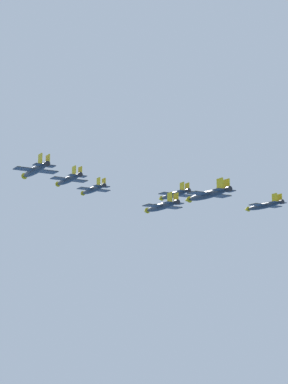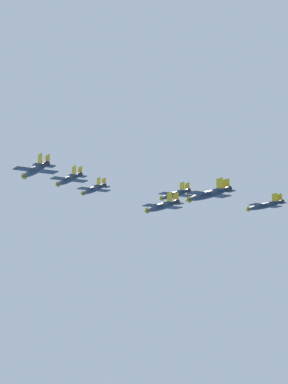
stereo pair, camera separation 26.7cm
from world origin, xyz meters
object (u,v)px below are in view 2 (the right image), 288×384
Objects in this scene: jet_right_wingman at (174,194)px; jet_left_outer at (35,170)px; jet_slot_rear at (161,206)px; jet_left_wingman at (68,180)px; jet_lead at (93,189)px; jet_right_outer at (264,205)px; jet_trailing at (207,194)px.

jet_right_wingman reaches higher than jet_left_outer.
jet_slot_rear is (-24.72, -0.85, -7.56)m from jet_right_wingman.
jet_left_outer is at bearing 138.76° from jet_left_wingman.
jet_left_outer is (-49.45, -1.71, -5.49)m from jet_lead.
jet_right_outer is (18.44, -48.23, -5.30)m from jet_left_wingman.
jet_trailing is at bearing -120.46° from jet_left_outer.
jet_right_outer is at bearing -112.28° from jet_left_wingman.
jet_lead is at bearing 0.67° from jet_slot_rear.
jet_right_wingman is 25.87m from jet_slot_rear.
jet_trailing is at bearing 119.99° from jet_right_outer.
jet_lead is 39.17m from jet_slot_rear.
jet_lead is at bearing 39.89° from jet_right_outer.
jet_left_outer is 0.98× the size of jet_slot_rear.
jet_left_wingman is 26.10m from jet_slot_rear.
jet_trailing is at bearing -179.34° from jet_slot_rear.
jet_right_wingman is (-3.14, -24.54, -3.06)m from jet_lead.
jet_trailing is at bearing 156.94° from jet_right_wingman.
jet_left_wingman is at bearing -40.36° from jet_left_outer.
jet_left_wingman is 0.98× the size of jet_right_wingman.
jet_right_wingman reaches higher than jet_slot_rear.
jet_right_wingman is (21.59, -23.69, -0.76)m from jet_left_wingman.
jet_lead reaches higher than jet_left_outer.
jet_slot_rear is (-27.87, -25.39, -10.61)m from jet_lead.
jet_left_wingman reaches higher than jet_slot_rear.
jet_left_outer reaches higher than jet_right_outer.
jet_right_wingman is at bearing -90.87° from jet_left_wingman.
jet_right_wingman is at bearing -39.70° from jet_slot_rear.
jet_trailing is at bearing 179.46° from jet_lead.
jet_left_wingman is at bearing 21.90° from jet_trailing.
jet_right_outer is at bearing -89.34° from jet_slot_rear.
jet_right_wingman is 0.99× the size of jet_slot_rear.
jet_lead is 1.01× the size of jet_left_outer.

